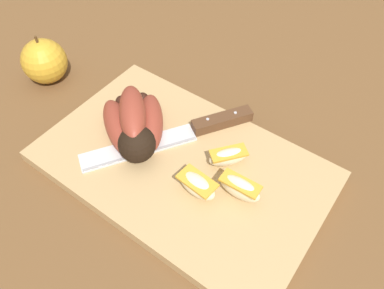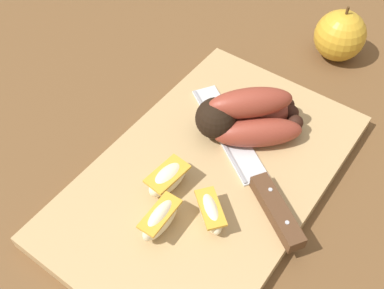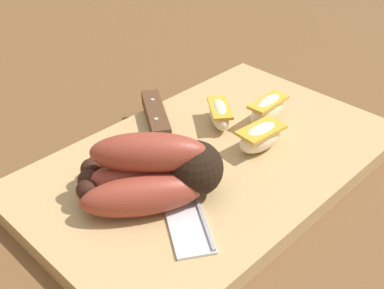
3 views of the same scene
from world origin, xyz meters
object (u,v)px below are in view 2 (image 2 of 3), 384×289
at_px(apple_wedge_far, 162,220).
at_px(chefs_knife, 258,181).
at_px(apple_wedge_middle, 210,212).
at_px(whole_apple, 340,36).
at_px(apple_wedge_near, 168,178).
at_px(banana_bunch, 247,115).

bearing_deg(apple_wedge_far, chefs_knife, -25.42).
bearing_deg(apple_wedge_middle, whole_apple, 2.27).
distance_m(apple_wedge_near, apple_wedge_middle, 0.07).
relative_size(apple_wedge_near, apple_wedge_far, 1.00).
bearing_deg(apple_wedge_middle, chefs_knife, -14.62).
relative_size(apple_wedge_near, whole_apple, 0.66).
xyz_separation_m(banana_bunch, chefs_knife, (-0.07, -0.06, -0.02)).
height_order(chefs_knife, apple_wedge_far, apple_wedge_far).
height_order(chefs_knife, apple_wedge_near, apple_wedge_near).
bearing_deg(banana_bunch, chefs_knife, -138.36).
relative_size(chefs_knife, apple_wedge_near, 4.05).
height_order(apple_wedge_near, apple_wedge_far, apple_wedge_far).
bearing_deg(apple_wedge_near, whole_apple, -7.95).
bearing_deg(apple_wedge_near, chefs_knife, -52.07).
distance_m(apple_wedge_near, whole_apple, 0.38).
relative_size(banana_bunch, chefs_knife, 0.59).
xyz_separation_m(banana_bunch, whole_apple, (0.24, -0.03, -0.01)).
height_order(banana_bunch, apple_wedge_far, banana_bunch).
bearing_deg(apple_wedge_near, apple_wedge_far, -148.12).
bearing_deg(apple_wedge_middle, apple_wedge_far, 139.53).
bearing_deg(whole_apple, chefs_knife, -173.54).
xyz_separation_m(apple_wedge_middle, whole_apple, (0.39, 0.02, 0.01)).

